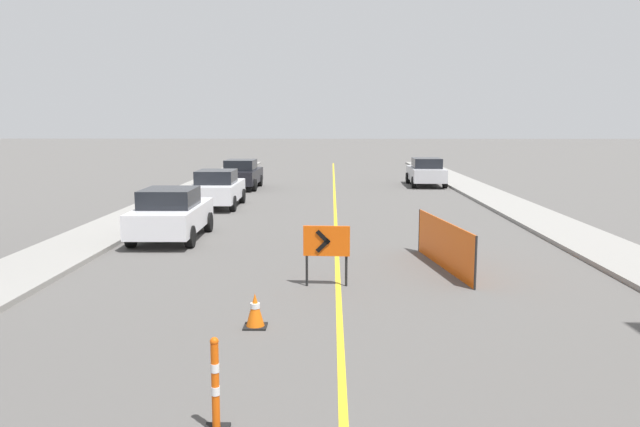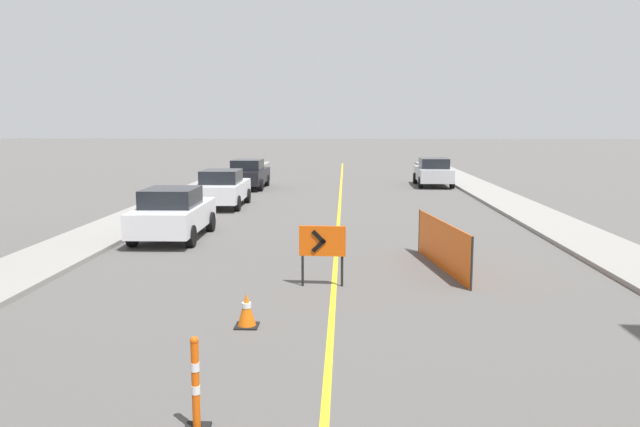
{
  "view_description": "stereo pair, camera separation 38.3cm",
  "coord_description": "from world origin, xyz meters",
  "px_view_note": "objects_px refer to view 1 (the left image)",
  "views": [
    {
      "loc": [
        -0.15,
        8.71,
        3.56
      ],
      "look_at": [
        -0.48,
        26.27,
        1.0
      ],
      "focal_mm": 35.0,
      "sensor_mm": 36.0,
      "label": 1
    },
    {
      "loc": [
        0.23,
        8.73,
        3.56
      ],
      "look_at": [
        -0.48,
        26.27,
        1.0
      ],
      "focal_mm": 35.0,
      "sensor_mm": 36.0,
      "label": 2
    }
  ],
  "objects_px": {
    "arrow_barricade_primary": "(326,244)",
    "parked_car_curb_mid": "(217,188)",
    "traffic_cone_third": "(255,311)",
    "parked_car_curb_far": "(241,174)",
    "delineator_post_rear": "(216,391)",
    "parked_car_opposite_side": "(426,172)",
    "parked_car_curb_near": "(171,214)"
  },
  "relations": [
    {
      "from": "traffic_cone_third",
      "to": "parked_car_curb_mid",
      "type": "bearing_deg",
      "value": 102.61
    },
    {
      "from": "delineator_post_rear",
      "to": "arrow_barricade_primary",
      "type": "relative_size",
      "value": 0.85
    },
    {
      "from": "traffic_cone_third",
      "to": "parked_car_curb_mid",
      "type": "distance_m",
      "value": 16.09
    },
    {
      "from": "traffic_cone_third",
      "to": "parked_car_curb_far",
      "type": "height_order",
      "value": "parked_car_curb_far"
    },
    {
      "from": "parked_car_opposite_side",
      "to": "parked_car_curb_far",
      "type": "bearing_deg",
      "value": -169.06
    },
    {
      "from": "traffic_cone_third",
      "to": "parked_car_curb_far",
      "type": "relative_size",
      "value": 0.14
    },
    {
      "from": "delineator_post_rear",
      "to": "parked_car_opposite_side",
      "type": "bearing_deg",
      "value": 76.83
    },
    {
      "from": "parked_car_curb_near",
      "to": "parked_car_curb_mid",
      "type": "bearing_deg",
      "value": 88.65
    },
    {
      "from": "parked_car_curb_near",
      "to": "parked_car_opposite_side",
      "type": "xyz_separation_m",
      "value": [
        10.29,
        16.66,
        0.0
      ]
    },
    {
      "from": "parked_car_curb_far",
      "to": "parked_car_curb_mid",
      "type": "bearing_deg",
      "value": -88.36
    },
    {
      "from": "parked_car_curb_mid",
      "to": "parked_car_opposite_side",
      "type": "relative_size",
      "value": 0.99
    },
    {
      "from": "arrow_barricade_primary",
      "to": "parked_car_opposite_side",
      "type": "relative_size",
      "value": 0.31
    },
    {
      "from": "parked_car_curb_mid",
      "to": "parked_car_opposite_side",
      "type": "height_order",
      "value": "same"
    },
    {
      "from": "traffic_cone_third",
      "to": "delineator_post_rear",
      "type": "distance_m",
      "value": 3.74
    },
    {
      "from": "parked_car_curb_mid",
      "to": "arrow_barricade_primary",
      "type": "bearing_deg",
      "value": -70.2
    },
    {
      "from": "parked_car_curb_near",
      "to": "delineator_post_rear",
      "type": "bearing_deg",
      "value": -74.26
    },
    {
      "from": "parked_car_curb_far",
      "to": "traffic_cone_third",
      "type": "bearing_deg",
      "value": -80.03
    },
    {
      "from": "traffic_cone_third",
      "to": "parked_car_curb_far",
      "type": "xyz_separation_m",
      "value": [
        -3.57,
        23.17,
        0.5
      ]
    },
    {
      "from": "traffic_cone_third",
      "to": "arrow_barricade_primary",
      "type": "height_order",
      "value": "arrow_barricade_primary"
    },
    {
      "from": "parked_car_curb_far",
      "to": "delineator_post_rear",
      "type": "bearing_deg",
      "value": -81.23
    },
    {
      "from": "traffic_cone_third",
      "to": "delineator_post_rear",
      "type": "height_order",
      "value": "delineator_post_rear"
    },
    {
      "from": "arrow_barricade_primary",
      "to": "parked_car_curb_far",
      "type": "bearing_deg",
      "value": 106.31
    },
    {
      "from": "traffic_cone_third",
      "to": "parked_car_curb_near",
      "type": "bearing_deg",
      "value": 113.36
    },
    {
      "from": "delineator_post_rear",
      "to": "parked_car_curb_near",
      "type": "bearing_deg",
      "value": 106.58
    },
    {
      "from": "parked_car_curb_far",
      "to": "parked_car_opposite_side",
      "type": "height_order",
      "value": "same"
    },
    {
      "from": "parked_car_curb_mid",
      "to": "delineator_post_rear",
      "type": "bearing_deg",
      "value": -80.16
    },
    {
      "from": "arrow_barricade_primary",
      "to": "parked_car_curb_mid",
      "type": "relative_size",
      "value": 0.31
    },
    {
      "from": "arrow_barricade_primary",
      "to": "parked_car_opposite_side",
      "type": "bearing_deg",
      "value": 79.14
    },
    {
      "from": "parked_car_curb_near",
      "to": "parked_car_curb_far",
      "type": "relative_size",
      "value": 1.0
    },
    {
      "from": "traffic_cone_third",
      "to": "parked_car_opposite_side",
      "type": "height_order",
      "value": "parked_car_opposite_side"
    },
    {
      "from": "delineator_post_rear",
      "to": "parked_car_opposite_side",
      "type": "distance_m",
      "value": 29.46
    },
    {
      "from": "arrow_barricade_primary",
      "to": "parked_car_curb_mid",
      "type": "bearing_deg",
      "value": 113.27
    }
  ]
}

